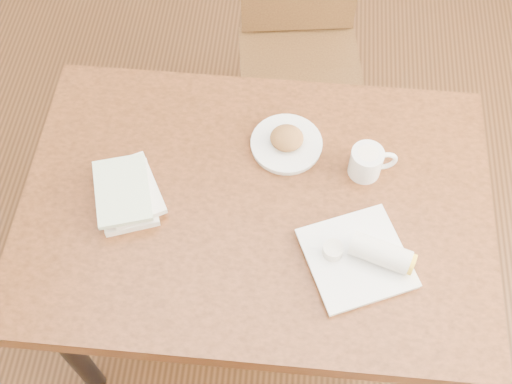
# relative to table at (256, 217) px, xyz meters

# --- Properties ---
(ground) EXTENTS (4.00, 5.00, 0.01)m
(ground) POSITION_rel_table_xyz_m (0.00, 0.00, -0.67)
(ground) COLOR #472814
(ground) RESTS_ON ground
(table) EXTENTS (1.22, 0.83, 0.75)m
(table) POSITION_rel_table_xyz_m (0.00, 0.00, 0.00)
(table) COLOR brown
(table) RESTS_ON ground
(chair_far) EXTENTS (0.47, 0.47, 0.95)m
(chair_far) POSITION_rel_table_xyz_m (0.08, 0.78, -0.12)
(chair_far) COLOR #4F3416
(chair_far) RESTS_ON ground
(plate_scone) EXTENTS (0.19, 0.19, 0.06)m
(plate_scone) POSITION_rel_table_xyz_m (0.07, 0.18, 0.10)
(plate_scone) COLOR white
(plate_scone) RESTS_ON table
(coffee_mug) EXTENTS (0.13, 0.09, 0.09)m
(coffee_mug) POSITION_rel_table_xyz_m (0.28, 0.12, 0.13)
(coffee_mug) COLOR white
(coffee_mug) RESTS_ON table
(plate_burrito) EXTENTS (0.31, 0.31, 0.08)m
(plate_burrito) POSITION_rel_table_xyz_m (0.28, -0.14, 0.11)
(plate_burrito) COLOR white
(plate_burrito) RESTS_ON table
(book_stack) EXTENTS (0.21, 0.24, 0.05)m
(book_stack) POSITION_rel_table_xyz_m (-0.33, -0.02, 0.11)
(book_stack) COLOR white
(book_stack) RESTS_ON table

